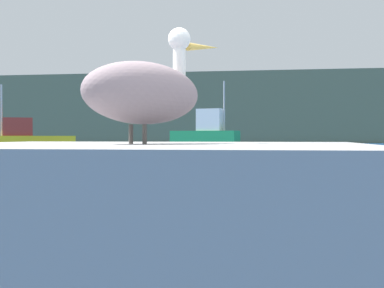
{
  "coord_description": "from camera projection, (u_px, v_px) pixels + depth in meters",
  "views": [
    {
      "loc": [
        0.75,
        -3.48,
        0.93
      ],
      "look_at": [
        -2.44,
        16.27,
        0.62
      ],
      "focal_mm": 49.31,
      "sensor_mm": 36.0,
      "label": 1
    }
  ],
  "objects": [
    {
      "name": "pier_dock",
      "position": [
        143.0,
        209.0,
        3.54
      ],
      "size": [
        3.0,
        2.81,
        0.88
      ],
      "primitive_type": "cube",
      "color": "gray",
      "rests_on": "ground"
    },
    {
      "name": "pelican",
      "position": [
        145.0,
        91.0,
        3.53
      ],
      "size": [
        0.92,
        1.09,
        0.82
      ],
      "rotation": [
        0.0,
        0.0,
        0.91
      ],
      "color": "gray",
      "rests_on": "pier_dock"
    },
    {
      "name": "fishing_boat_yellow",
      "position": [
        26.0,
        138.0,
        36.41
      ],
      "size": [
        6.31,
        4.52,
        4.44
      ],
      "rotation": [
        0.0,
        0.0,
        3.61
      ],
      "color": "yellow",
      "rests_on": "ground"
    },
    {
      "name": "hillside_backdrop",
      "position": [
        272.0,
        109.0,
        75.28
      ],
      "size": [
        140.0,
        12.6,
        9.57
      ],
      "primitive_type": "cube",
      "color": "#5B664C",
      "rests_on": "ground"
    },
    {
      "name": "fishing_boat_green",
      "position": [
        206.0,
        133.0,
        43.47
      ],
      "size": [
        5.85,
        2.91,
        5.4
      ],
      "rotation": [
        0.0,
        0.0,
        -0.23
      ],
      "color": "#1E8C4C",
      "rests_on": "ground"
    },
    {
      "name": "ground_plane",
      "position": [
        165.0,
        274.0,
        3.56
      ],
      "size": [
        260.0,
        260.0,
        0.0
      ],
      "primitive_type": "plane",
      "color": "#194C93"
    }
  ]
}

